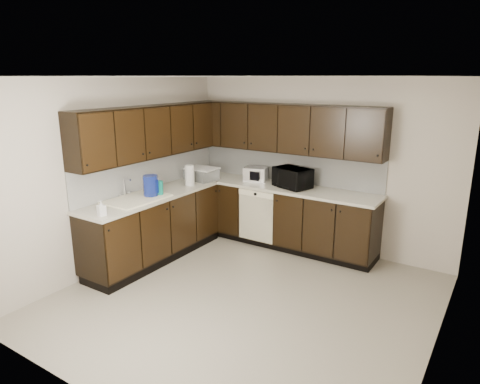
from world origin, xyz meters
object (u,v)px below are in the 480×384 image
sink (136,204)px  blue_pitcher (151,186)px  toaster_oven (256,174)px  storage_bin (201,174)px  microwave (292,178)px

sink → blue_pitcher: size_ratio=2.79×
toaster_oven → storage_bin: (-0.75, -0.40, -0.02)m
toaster_oven → blue_pitcher: blue_pitcher is taller
sink → microwave: bearing=50.0°
sink → storage_bin: (0.02, 1.36, 0.15)m
microwave → storage_bin: bearing=-149.0°
toaster_oven → storage_bin: bearing=-168.0°
microwave → blue_pitcher: size_ratio=1.78×
microwave → storage_bin: microwave is taller
toaster_oven → blue_pitcher: bearing=-130.3°
toaster_oven → blue_pitcher: (-0.70, -1.55, 0.04)m
toaster_oven → blue_pitcher: 1.70m
microwave → storage_bin: (-1.40, -0.33, -0.05)m
microwave → storage_bin: size_ratio=1.12×
microwave → toaster_oven: (-0.65, 0.06, -0.04)m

